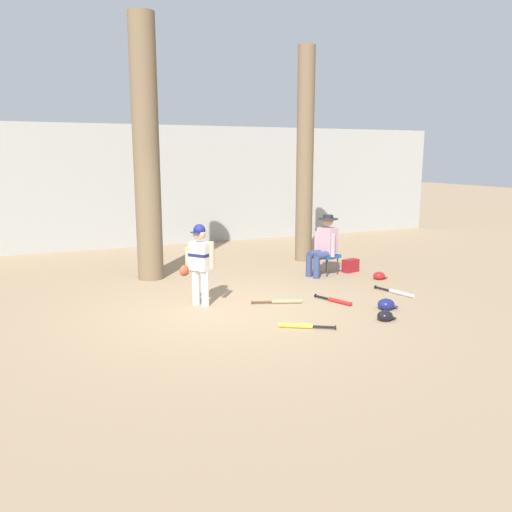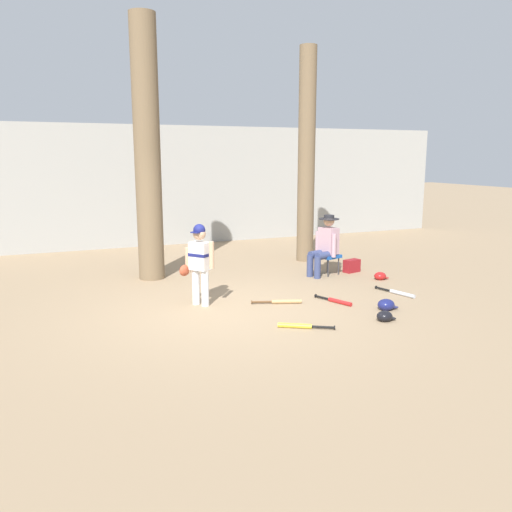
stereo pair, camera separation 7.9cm
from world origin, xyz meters
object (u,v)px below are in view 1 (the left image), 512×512
at_px(bat_yellow_trainer, 300,326).
at_px(bat_wood_tan, 283,302).
at_px(bat_aluminum_silver, 399,293).
at_px(handbag_beside_stool, 351,266).
at_px(bat_red_barrel, 337,301).
at_px(folding_stool, 327,257).
at_px(tree_near_player, 147,167).
at_px(seated_spectator, 324,244).
at_px(batting_helmet_navy, 386,305).
at_px(tree_behind_spectator, 305,167).
at_px(batting_helmet_red, 379,276).
at_px(young_ballplayer, 199,259).
at_px(batting_helmet_black, 385,316).

relative_size(bat_yellow_trainer, bat_wood_tan, 0.90).
height_order(bat_yellow_trainer, bat_aluminum_silver, same).
relative_size(handbag_beside_stool, bat_red_barrel, 0.48).
distance_m(bat_yellow_trainer, bat_wood_tan, 1.23).
bearing_deg(folding_stool, bat_red_barrel, -116.05).
height_order(bat_red_barrel, bat_aluminum_silver, same).
distance_m(folding_stool, bat_aluminum_silver, 1.88).
xyz_separation_m(folding_stool, bat_aluminum_silver, (0.35, -1.82, -0.33)).
distance_m(tree_near_player, seated_spectator, 3.72).
relative_size(seated_spectator, batting_helmet_navy, 3.78).
distance_m(tree_behind_spectator, bat_wood_tan, 4.15).
xyz_separation_m(bat_aluminum_silver, batting_helmet_navy, (-0.74, -0.64, 0.05)).
xyz_separation_m(bat_aluminum_silver, batting_helmet_red, (0.37, 1.06, 0.04)).
height_order(handbag_beside_stool, bat_wood_tan, handbag_beside_stool).
relative_size(handbag_beside_stool, bat_aluminum_silver, 0.42).
bearing_deg(bat_yellow_trainer, tree_near_player, 108.68).
relative_size(seated_spectator, bat_red_barrel, 1.70).
bearing_deg(bat_aluminum_silver, batting_helmet_red, 70.72).
relative_size(tree_behind_spectator, handbag_beside_stool, 14.01).
xyz_separation_m(young_ballplayer, bat_aluminum_silver, (3.34, -0.73, -0.71)).
height_order(seated_spectator, bat_wood_tan, seated_spectator).
height_order(young_ballplayer, batting_helmet_navy, young_ballplayer).
xyz_separation_m(tree_behind_spectator, batting_helmet_navy, (-0.65, -3.93, -2.02)).
relative_size(tree_behind_spectator, batting_helmet_red, 17.22).
distance_m(folding_stool, seated_spectator, 0.29).
xyz_separation_m(tree_near_player, tree_behind_spectator, (3.57, 0.42, -0.05)).
bearing_deg(handbag_beside_stool, folding_stool, -178.95).
distance_m(tree_behind_spectator, bat_yellow_trainer, 5.21).
height_order(bat_red_barrel, bat_wood_tan, same).
bearing_deg(bat_aluminum_silver, young_ballplayer, 167.73).
distance_m(tree_behind_spectator, young_ballplayer, 4.35).
bearing_deg(tree_behind_spectator, bat_red_barrel, -109.26).
height_order(tree_behind_spectator, batting_helmet_red, tree_behind_spectator).
bearing_deg(batting_helmet_navy, handbag_beside_stool, 68.60).
bearing_deg(bat_red_barrel, batting_helmet_black, -82.08).
height_order(tree_near_player, seated_spectator, tree_near_player).
bearing_deg(batting_helmet_black, folding_stool, 75.45).
distance_m(handbag_beside_stool, bat_wood_tan, 2.78).
height_order(tree_behind_spectator, batting_helmet_navy, tree_behind_spectator).
distance_m(folding_stool, handbag_beside_stool, 0.62).
distance_m(tree_near_player, batting_helmet_black, 5.15).
bearing_deg(batting_helmet_black, seated_spectator, 77.08).
bearing_deg(bat_yellow_trainer, bat_red_barrel, 37.55).
xyz_separation_m(folding_stool, handbag_beside_stool, (0.57, 0.01, -0.23)).
distance_m(batting_helmet_red, batting_helmet_black, 2.60).
distance_m(bat_yellow_trainer, bat_aluminum_silver, 2.55).
relative_size(tree_behind_spectator, seated_spectator, 3.97).
bearing_deg(young_ballplayer, bat_red_barrel, -19.83).
relative_size(tree_behind_spectator, young_ballplayer, 3.65).
distance_m(tree_near_player, handbag_beside_stool, 4.50).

